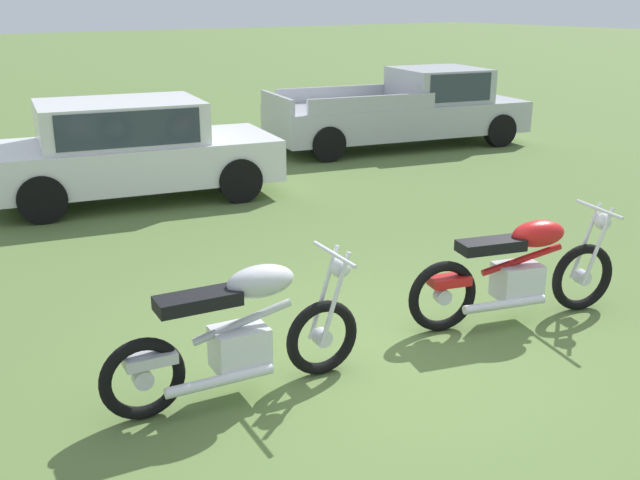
{
  "coord_description": "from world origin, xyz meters",
  "views": [
    {
      "loc": [
        -3.7,
        -4.35,
        2.84
      ],
      "look_at": [
        0.22,
        1.3,
        0.6
      ],
      "focal_mm": 42.15,
      "sensor_mm": 36.0,
      "label": 1
    }
  ],
  "objects": [
    {
      "name": "car_white",
      "position": [
        0.14,
        6.05,
        0.8
      ],
      "size": [
        4.36,
        2.55,
        1.43
      ],
      "rotation": [
        0.0,
        0.0,
        -0.2
      ],
      "color": "silver",
      "rests_on": "ground"
    },
    {
      "name": "motorcycle_red",
      "position": [
        1.41,
        -0.15,
        0.48
      ],
      "size": [
        2.06,
        0.88,
        1.02
      ],
      "rotation": [
        0.0,
        0.0,
        -0.28
      ],
      "color": "black",
      "rests_on": "ground"
    },
    {
      "name": "pickup_truck_silver",
      "position": [
        6.24,
        6.85,
        0.75
      ],
      "size": [
        5.35,
        2.75,
        1.49
      ],
      "rotation": [
        0.0,
        0.0,
        -0.21
      ],
      "color": "#B2B5BA",
      "rests_on": "ground"
    },
    {
      "name": "ground_plane",
      "position": [
        0.0,
        0.0,
        0.0
      ],
      "size": [
        120.0,
        120.0,
        0.0
      ],
      "primitive_type": "plane",
      "color": "#567038"
    },
    {
      "name": "motorcycle_silver",
      "position": [
        -1.33,
        0.09,
        0.49
      ],
      "size": [
        2.03,
        0.64,
        1.02
      ],
      "rotation": [
        0.0,
        0.0,
        -0.12
      ],
      "color": "black",
      "rests_on": "ground"
    }
  ]
}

